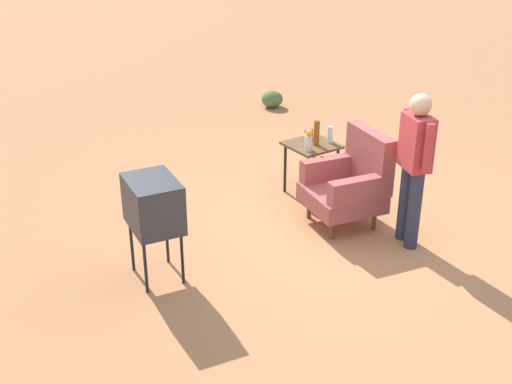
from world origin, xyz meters
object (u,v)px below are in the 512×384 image
Objects in this scene: tv_on_stand at (153,204)px; bottle_short_clear at (330,135)px; armchair at (351,182)px; side_table at (312,152)px; soda_can_red at (310,134)px; flower_vase at (308,138)px; person_standing at (415,161)px; bottle_tall_amber at (317,133)px.

tv_on_stand is 5.15× the size of bottle_short_clear.
armchair reaches higher than tv_on_stand.
soda_can_red is (-0.14, 0.09, 0.16)m from side_table.
tv_on_stand is at bearing -76.66° from flower_vase.
flower_vase is at bearing -81.24° from bottle_short_clear.
person_standing is 8.20× the size of bottle_short_clear.
bottle_tall_amber is (-0.03, -0.19, 0.05)m from bottle_short_clear.
person_standing reaches higher than tv_on_stand.
bottle_tall_amber is 0.21m from flower_vase.
tv_on_stand is 2.62m from soda_can_red.
person_standing reaches higher than bottle_short_clear.
soda_can_red is 0.22m from bottle_tall_amber.
flower_vase reaches higher than side_table.
tv_on_stand is at bearing -74.42° from side_table.
flower_vase is at bearing -65.19° from bottle_tall_amber.
tv_on_stand is at bearing -75.70° from bottle_tall_amber.
side_table is 5.38× the size of soda_can_red.
person_standing is 1.69m from soda_can_red.
bottle_short_clear is at bearing 98.76° from flower_vase.
bottle_tall_amber is (0.05, 0.02, 0.25)m from side_table.
person_standing reaches higher than bottle_tall_amber.
armchair is 1.03× the size of tv_on_stand.
bottle_tall_amber is (0.19, -0.06, 0.09)m from soda_can_red.
tv_on_stand is 8.44× the size of soda_can_red.
tv_on_stand is 3.43× the size of bottle_tall_amber.
tv_on_stand reaches higher than bottle_short_clear.
person_standing reaches higher than side_table.
tv_on_stand is (0.67, -2.40, 0.23)m from side_table.
bottle_tall_amber is at bearing 25.10° from side_table.
tv_on_stand is at bearing -109.06° from person_standing.
side_table is at bearing -154.90° from bottle_tall_amber.
armchair reaches higher than flower_vase.
soda_can_red is at bearing 148.31° from side_table.
tv_on_stand is 3.89× the size of flower_vase.
person_standing is 5.47× the size of bottle_tall_amber.
soda_can_red is 0.41× the size of bottle_tall_amber.
person_standing is (1.53, 0.10, 0.38)m from side_table.
tv_on_stand is 2.68m from bottle_short_clear.
flower_vase is (0.09, -0.19, -0.00)m from bottle_tall_amber.
soda_can_red is at bearing 137.98° from flower_vase.
bottle_short_clear is (0.08, 0.21, 0.20)m from side_table.
soda_can_red is at bearing 108.07° from tv_on_stand.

